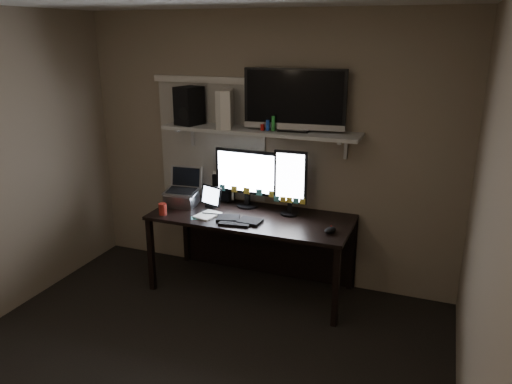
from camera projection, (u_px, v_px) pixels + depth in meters
The scene contains 20 objects.
floor at pixel (176, 383), 3.43m from camera, with size 3.60×3.60×0.00m, color black.
back_wall at pixel (266, 150), 4.65m from camera, with size 3.60×3.60×0.00m, color #7D6E5A.
right_wall at pixel (487, 258), 2.43m from camera, with size 3.60×3.60×0.00m, color #7D6E5A.
window_blinds at pixel (212, 141), 4.81m from camera, with size 1.10×0.02×1.10m, color beige.
desk at pixel (256, 229), 4.64m from camera, with size 1.80×0.75×0.73m.
wall_shelf at pixel (259, 131), 4.43m from camera, with size 1.80×0.35×0.03m, color #B3B4AE.
monitor_landscape at pixel (247, 178), 4.63m from camera, with size 0.64×0.07×0.56m, color black.
monitor_portrait at pixel (290, 183), 4.42m from camera, with size 0.30×0.06×0.60m, color black.
keyboard at pixel (239, 220), 4.34m from camera, with size 0.41×0.16×0.03m, color black.
mouse at pixel (330, 230), 4.09m from camera, with size 0.08×0.12×0.04m, color black.
notepad at pixel (207, 215), 4.47m from camera, with size 0.16×0.23×0.01m, color white.
tablet at pixel (212, 197), 4.65m from camera, with size 0.24×0.10×0.21m, color black.
file_sorter at pixel (223, 187), 4.86m from camera, with size 0.21×0.10×0.27m, color black.
laptop at pixel (181, 188), 4.68m from camera, with size 0.31×0.25×0.35m, color #A4A5A8.
cup at pixel (163, 209), 4.48m from camera, with size 0.07×0.07×0.10m, color maroon.
sticky_notes at pixel (211, 216), 4.46m from camera, with size 0.33×0.24×0.00m, color yellow, non-canonical shape.
tv at pixel (295, 100), 4.26m from camera, with size 0.88×0.16×0.53m, color black.
game_console at pixel (227, 109), 4.45m from camera, with size 0.09×0.28×0.34m, color beige.
speaker at pixel (189, 106), 4.60m from camera, with size 0.19×0.23×0.35m, color black.
bottles at pixel (268, 124), 4.32m from camera, with size 0.20×0.05×0.13m, color #A50F0C, non-canonical shape.
Camera 1 is at (1.54, -2.48, 2.30)m, focal length 35.00 mm.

